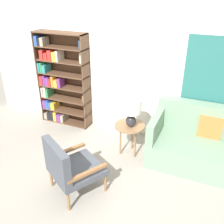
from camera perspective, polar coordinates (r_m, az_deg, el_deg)
ground_plane at (r=3.57m, az=-6.77°, el=-20.05°), size 14.00×14.00×0.00m
wall_back at (r=4.46m, az=5.66°, el=10.65°), size 6.40×0.08×2.70m
bookshelf at (r=5.12m, az=-12.09°, el=6.86°), size 1.05×0.30×1.84m
armchair at (r=3.43m, az=-9.93°, el=-12.03°), size 0.86×0.88×0.84m
couch at (r=4.27m, az=20.79°, el=-7.14°), size 1.74×0.93×0.91m
side_table at (r=4.12m, az=4.04°, el=-3.75°), size 0.50×0.50×0.56m
table_lamp at (r=3.91m, az=4.45°, el=0.69°), size 0.32×0.32×0.48m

